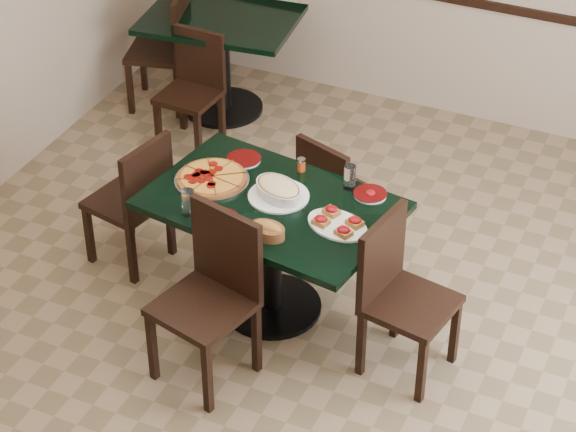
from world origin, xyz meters
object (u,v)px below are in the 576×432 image
at_px(chair_right, 398,288).
at_px(back_chair_near, 194,83).
at_px(chair_near, 214,287).
at_px(bread_basket, 268,230).
at_px(main_table, 271,229).
at_px(chair_far, 333,192).
at_px(back_chair_left, 169,43).
at_px(pepperoni_pizza, 212,178).
at_px(lasagna_casserole, 279,190).
at_px(back_table, 221,46).
at_px(chair_left, 136,196).
at_px(bruschetta_platter, 337,223).

distance_m(chair_right, back_chair_near, 2.60).
xyz_separation_m(chair_near, bread_basket, (0.19, 0.26, 0.25)).
height_order(chair_near, bread_basket, chair_near).
height_order(main_table, chair_far, chair_far).
distance_m(chair_right, back_chair_left, 3.14).
bearing_deg(pepperoni_pizza, chair_right, -8.55).
bearing_deg(chair_right, back_chair_left, 61.81).
distance_m(back_chair_left, lasagna_casserole, 2.46).
relative_size(back_table, chair_far, 1.40).
distance_m(main_table, back_chair_near, 1.94).
distance_m(main_table, lasagna_casserole, 0.24).
bearing_deg(pepperoni_pizza, chair_left, 178.00).
bearing_deg(back_chair_near, lasagna_casserole, -44.20).
xyz_separation_m(main_table, bruschetta_platter, (0.41, -0.06, 0.21)).
bearing_deg(back_table, bread_basket, -64.09).
xyz_separation_m(chair_far, back_chair_left, (-1.79, 1.20, 0.05)).
bearing_deg(main_table, back_table, 132.48).
relative_size(chair_left, bread_basket, 4.22).
height_order(main_table, back_chair_near, back_chair_near).
bearing_deg(bread_basket, pepperoni_pizza, 152.64).
height_order(chair_far, bread_basket, bread_basket).
bearing_deg(chair_left, pepperoni_pizza, 99.37).
xyz_separation_m(chair_right, lasagna_casserole, (-0.77, 0.19, 0.29)).
relative_size(lasagna_casserole, bread_basket, 1.72).
distance_m(chair_far, pepperoni_pizza, 0.82).
bearing_deg(chair_left, chair_far, 129.91).
relative_size(chair_right, bruschetta_platter, 2.22).
bearing_deg(bread_basket, back_chair_left, 136.78).
bearing_deg(chair_right, chair_far, 52.31).
bearing_deg(chair_near, back_chair_left, 138.22).
relative_size(chair_far, back_chair_near, 1.00).
bearing_deg(back_chair_left, back_chair_near, 32.78).
xyz_separation_m(back_chair_near, back_chair_left, (-0.40, 0.37, 0.05)).
relative_size(chair_near, back_chair_near, 1.18).
xyz_separation_m(main_table, chair_right, (0.79, -0.13, -0.06)).
bearing_deg(back_table, main_table, -62.66).
bearing_deg(bread_basket, back_chair_near, 135.01).
relative_size(chair_far, bread_basket, 3.98).
height_order(chair_near, back_chair_near, chair_near).
relative_size(chair_far, bruschetta_platter, 2.00).
height_order(back_chair_near, pepperoni_pizza, back_chair_near).
distance_m(back_table, chair_right, 2.91).
bearing_deg(main_table, chair_near, -89.23).
bearing_deg(chair_near, back_table, 130.51).
height_order(back_chair_near, back_chair_left, back_chair_left).
bearing_deg(bread_basket, main_table, 118.27).
bearing_deg(chair_right, bruschetta_platter, 89.74).
height_order(back_chair_left, bread_basket, back_chair_left).
distance_m(chair_near, bread_basket, 0.41).
height_order(chair_right, pepperoni_pizza, chair_right).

